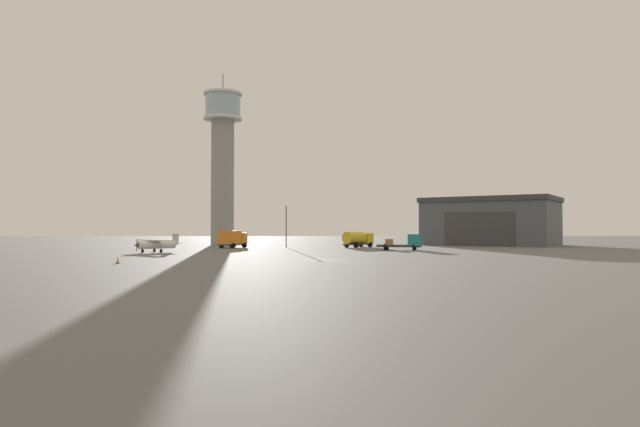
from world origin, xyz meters
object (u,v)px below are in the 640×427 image
light_post_north (286,222)px  traffic_cone_near_left (118,260)px  airplane_white (157,244)px  truck_fuel_tanker_yellow (358,239)px  control_tower (223,156)px  truck_flatbed_teal (407,242)px  truck_box_orange (232,238)px

light_post_north → traffic_cone_near_left: bearing=-107.8°
airplane_white → light_post_north: bearing=-172.0°
truck_fuel_tanker_yellow → traffic_cone_near_left: size_ratio=10.30×
airplane_white → control_tower: bearing=-139.5°
truck_flatbed_teal → truck_box_orange: bearing=177.6°
light_post_north → truck_flatbed_teal: bearing=-37.2°
airplane_white → truck_fuel_tanker_yellow: size_ratio=1.14×
light_post_north → traffic_cone_near_left: light_post_north is taller
airplane_white → truck_fuel_tanker_yellow: 37.32m
control_tower → airplane_white: control_tower is taller
truck_fuel_tanker_yellow → truck_box_orange: 22.85m
truck_box_orange → light_post_north: light_post_north is taller
truck_flatbed_teal → truck_fuel_tanker_yellow: bearing=135.7°
truck_fuel_tanker_yellow → light_post_north: size_ratio=0.86×
truck_flatbed_teal → traffic_cone_near_left: size_ratio=11.35×
airplane_white → light_post_north: size_ratio=0.97×
truck_fuel_tanker_yellow → traffic_cone_near_left: bearing=-170.8°
control_tower → light_post_north: size_ratio=4.60×
truck_box_orange → traffic_cone_near_left: (-5.72, -44.44, -1.41)m
truck_fuel_tanker_yellow → truck_box_orange: size_ratio=1.00×
control_tower → traffic_cone_near_left: control_tower is taller
light_post_north → traffic_cone_near_left: (-15.32, -47.74, -4.42)m
control_tower → truck_flatbed_teal: bearing=-40.2°
control_tower → truck_box_orange: bearing=-75.9°
truck_fuel_tanker_yellow → truck_flatbed_teal: (6.55, -13.26, -0.39)m
truck_box_orange → light_post_north: bearing=-46.5°
airplane_white → traffic_cone_near_left: (2.81, -25.72, -0.94)m
airplane_white → truck_box_orange: size_ratio=1.14×
truck_fuel_tanker_yellow → truck_flatbed_teal: 14.80m
truck_box_orange → traffic_cone_near_left: 44.83m
truck_flatbed_teal → traffic_cone_near_left: truck_flatbed_teal is taller
truck_fuel_tanker_yellow → traffic_cone_near_left: 54.14m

